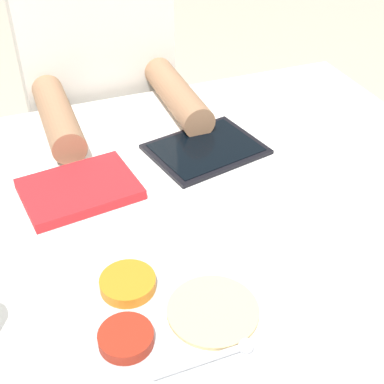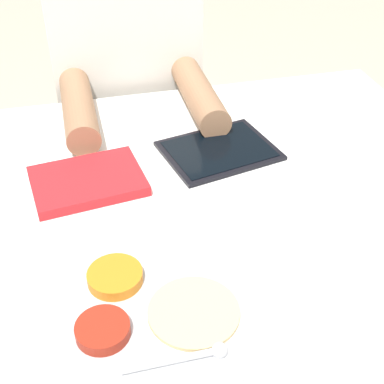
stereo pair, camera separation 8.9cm
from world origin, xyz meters
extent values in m
cube|color=silver|center=(0.00, 0.00, 0.38)|extent=(1.24, 0.98, 0.76)
cylinder|color=#B7BABF|center=(-0.06, -0.19, 0.76)|extent=(0.32, 0.32, 0.01)
cylinder|color=orange|center=(-0.10, -0.12, 0.78)|extent=(0.08, 0.08, 0.02)
cylinder|color=maroon|center=(-0.13, -0.21, 0.78)|extent=(0.07, 0.07, 0.02)
cylinder|color=#DBBC7F|center=(-0.01, -0.21, 0.77)|extent=(0.13, 0.13, 0.01)
cylinder|color=#B7BABF|center=(-0.05, -0.28, 0.77)|extent=(0.13, 0.01, 0.01)
sphere|color=#B7BABF|center=(0.01, -0.28, 0.77)|extent=(0.02, 0.02, 0.02)
cube|color=silver|center=(-0.12, 0.15, 0.76)|extent=(0.22, 0.17, 0.01)
cube|color=red|center=(-0.12, 0.15, 0.77)|extent=(0.22, 0.17, 0.02)
cube|color=black|center=(0.15, 0.19, 0.76)|extent=(0.25, 0.21, 0.01)
cube|color=black|center=(0.15, 0.19, 0.77)|extent=(0.22, 0.19, 0.00)
cube|color=black|center=(0.02, 0.62, 0.22)|extent=(0.33, 0.22, 0.44)
cube|color=beige|center=(0.02, 0.62, 0.75)|extent=(0.36, 0.20, 0.62)
cylinder|color=#936B4C|center=(-0.12, 0.39, 0.79)|extent=(0.07, 0.30, 0.07)
cylinder|color=#936B4C|center=(0.15, 0.39, 0.79)|extent=(0.07, 0.30, 0.07)
camera|label=1|loc=(-0.21, -0.66, 1.36)|focal=50.00mm
camera|label=2|loc=(-0.13, -0.68, 1.36)|focal=50.00mm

